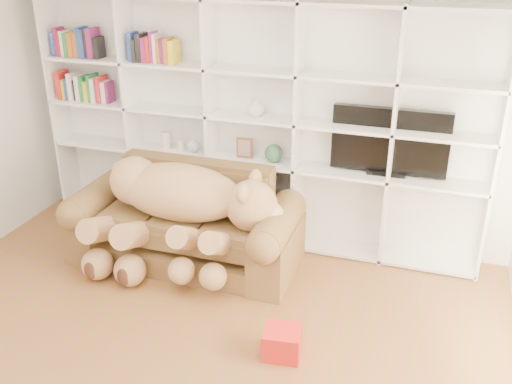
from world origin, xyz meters
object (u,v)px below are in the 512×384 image
(teddy_bear, at_px, (177,206))
(gift_box, at_px, (282,342))
(sofa, at_px, (186,227))
(tv, at_px, (390,142))

(teddy_bear, height_order, gift_box, teddy_bear)
(sofa, distance_m, teddy_bear, 0.36)
(gift_box, bearing_deg, tv, 73.87)
(tv, bearing_deg, teddy_bear, -154.13)
(sofa, xyz_separation_m, gift_box, (1.27, -1.07, -0.23))
(teddy_bear, distance_m, gift_box, 1.63)
(teddy_bear, xyz_separation_m, gift_box, (1.25, -0.89, -0.54))
(teddy_bear, bearing_deg, sofa, 84.37)
(teddy_bear, bearing_deg, gift_box, -44.80)
(sofa, relative_size, gift_box, 7.81)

